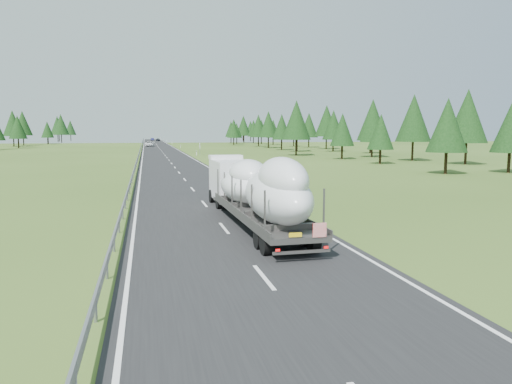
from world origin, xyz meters
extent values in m
plane|color=#38531B|center=(0.00, 0.00, 0.00)|extent=(400.00, 400.00, 0.00)
cube|color=black|center=(0.00, 100.00, 0.01)|extent=(10.00, 400.00, 0.02)
cube|color=slate|center=(-5.30, 100.00, 0.60)|extent=(0.08, 400.00, 0.32)
cylinder|color=slate|center=(-5.30, 0.00, 0.30)|extent=(0.10, 0.10, 0.60)
cube|color=silver|center=(6.50, 30.00, 0.50)|extent=(0.12, 0.07, 1.00)
cube|color=black|center=(6.50, 30.00, 0.82)|extent=(0.13, 0.08, 0.12)
cube|color=silver|center=(6.50, 80.00, 0.50)|extent=(0.12, 0.07, 1.00)
cube|color=black|center=(6.50, 80.00, 0.82)|extent=(0.13, 0.08, 0.12)
cube|color=silver|center=(6.50, 130.00, 0.50)|extent=(0.12, 0.07, 1.00)
cube|color=black|center=(6.50, 130.00, 0.82)|extent=(0.13, 0.08, 0.12)
cube|color=silver|center=(6.50, 180.00, 0.50)|extent=(0.12, 0.07, 1.00)
cube|color=black|center=(6.50, 180.00, 0.82)|extent=(0.13, 0.08, 0.12)
cube|color=silver|center=(6.50, 230.00, 0.50)|extent=(0.12, 0.07, 1.00)
cube|color=black|center=(6.50, 230.00, 0.82)|extent=(0.13, 0.08, 0.12)
cube|color=silver|center=(6.50, 280.00, 0.50)|extent=(0.12, 0.07, 1.00)
cube|color=black|center=(6.50, 280.00, 0.82)|extent=(0.13, 0.08, 0.12)
cube|color=silver|center=(6.50, 330.00, 0.50)|extent=(0.12, 0.07, 1.00)
cube|color=black|center=(6.50, 330.00, 0.82)|extent=(0.13, 0.08, 0.12)
cylinder|color=slate|center=(7.20, 80.00, 1.00)|extent=(0.08, 0.08, 2.00)
cube|color=silver|center=(7.20, 80.00, 2.00)|extent=(0.05, 0.90, 1.20)
cylinder|color=black|center=(39.25, 27.23, 1.47)|extent=(0.36, 0.36, 2.94)
cone|color=black|center=(39.25, 27.23, 5.55)|extent=(4.57, 4.57, 6.12)
cylinder|color=black|center=(43.72, 42.06, 1.95)|extent=(0.36, 0.36, 3.89)
cone|color=black|center=(43.72, 42.06, 7.35)|extent=(6.05, 6.05, 8.10)
cylinder|color=black|center=(40.87, 52.69, 1.93)|extent=(0.36, 0.36, 3.86)
cone|color=black|center=(40.87, 52.69, 7.30)|extent=(6.01, 6.01, 8.05)
cylinder|color=black|center=(39.42, 65.47, 1.92)|extent=(0.36, 0.36, 3.84)
cone|color=black|center=(39.42, 65.47, 7.26)|extent=(5.98, 5.98, 8.01)
cylinder|color=black|center=(46.83, 81.95, 1.53)|extent=(0.36, 0.36, 3.06)
cone|color=black|center=(46.83, 81.95, 5.78)|extent=(4.76, 4.76, 6.37)
cylinder|color=black|center=(42.04, 93.10, 1.76)|extent=(0.36, 0.36, 3.52)
cone|color=black|center=(42.04, 93.10, 6.65)|extent=(5.48, 5.48, 7.33)
cylinder|color=black|center=(46.48, 109.93, 2.13)|extent=(0.36, 0.36, 4.26)
cone|color=black|center=(46.48, 109.93, 8.04)|extent=(6.62, 6.62, 8.87)
cylinder|color=black|center=(46.24, 124.94, 1.85)|extent=(0.36, 0.36, 3.70)
cone|color=black|center=(46.24, 124.94, 6.98)|extent=(5.75, 5.75, 7.70)
cylinder|color=black|center=(44.66, 136.09, 1.48)|extent=(0.36, 0.36, 2.97)
cone|color=black|center=(44.66, 136.09, 5.61)|extent=(4.62, 4.62, 6.19)
cylinder|color=black|center=(42.26, 154.63, 1.60)|extent=(0.36, 0.36, 3.19)
cone|color=black|center=(42.26, 154.63, 6.03)|extent=(4.96, 4.96, 6.65)
cylinder|color=black|center=(41.09, 168.92, 1.64)|extent=(0.36, 0.36, 3.28)
cone|color=black|center=(41.09, 168.92, 6.20)|extent=(5.11, 5.11, 6.84)
cylinder|color=black|center=(40.90, 182.90, 1.67)|extent=(0.36, 0.36, 3.35)
cone|color=black|center=(40.90, 182.90, 6.33)|extent=(5.21, 5.21, 6.98)
cylinder|color=black|center=(39.12, 194.89, 1.88)|extent=(0.36, 0.36, 3.76)
cone|color=black|center=(39.12, 194.89, 7.09)|extent=(5.84, 5.84, 7.82)
cylinder|color=black|center=(41.25, 207.08, 2.11)|extent=(0.36, 0.36, 4.23)
cone|color=black|center=(41.25, 207.08, 7.99)|extent=(6.58, 6.58, 8.81)
cylinder|color=black|center=(47.99, 222.98, 1.76)|extent=(0.36, 0.36, 3.51)
cone|color=black|center=(47.99, 222.98, 6.64)|extent=(5.47, 5.47, 7.32)
cylinder|color=black|center=(46.91, 237.48, 1.56)|extent=(0.36, 0.36, 3.13)
cone|color=black|center=(46.91, 237.48, 5.91)|extent=(4.86, 4.86, 6.51)
cylinder|color=black|center=(44.30, 250.62, 1.99)|extent=(0.36, 0.36, 3.98)
cone|color=black|center=(44.30, 250.62, 7.52)|extent=(6.19, 6.19, 8.29)
cylinder|color=black|center=(30.77, 27.40, 1.53)|extent=(0.36, 0.36, 3.05)
cone|color=black|center=(30.77, 27.40, 5.77)|extent=(4.75, 4.75, 6.36)
cylinder|color=black|center=(31.67, 46.25, 1.32)|extent=(0.36, 0.36, 2.63)
cone|color=black|center=(31.67, 46.25, 4.97)|extent=(4.09, 4.09, 5.48)
cylinder|color=black|center=(30.96, 60.03, 1.42)|extent=(0.36, 0.36, 2.83)
cone|color=black|center=(30.96, 60.03, 5.35)|extent=(4.40, 4.40, 5.90)
cylinder|color=black|center=(26.80, 74.90, 1.95)|extent=(0.36, 0.36, 3.90)
cone|color=black|center=(26.80, 74.90, 7.36)|extent=(6.07, 6.07, 8.12)
cylinder|color=black|center=(33.10, 94.79, 1.84)|extent=(0.36, 0.36, 3.67)
cone|color=black|center=(33.10, 94.79, 6.94)|extent=(5.71, 5.71, 7.65)
cylinder|color=black|center=(32.05, 105.47, 1.65)|extent=(0.36, 0.36, 3.31)
cone|color=black|center=(32.05, 105.47, 6.25)|extent=(5.15, 5.15, 6.89)
cylinder|color=black|center=(32.51, 122.35, 1.90)|extent=(0.36, 0.36, 3.79)
cone|color=black|center=(32.51, 122.35, 7.16)|extent=(5.90, 5.90, 7.90)
cylinder|color=black|center=(32.97, 138.11, 1.81)|extent=(0.36, 0.36, 3.62)
cone|color=black|center=(32.97, 138.11, 6.84)|extent=(5.63, 5.63, 7.54)
cylinder|color=black|center=(27.56, 155.31, 1.59)|extent=(0.36, 0.36, 3.18)
cone|color=black|center=(27.56, 155.31, 6.01)|extent=(4.95, 4.95, 6.63)
cylinder|color=black|center=(31.93, 173.25, 1.42)|extent=(0.36, 0.36, 2.84)
cone|color=black|center=(31.93, 173.25, 5.37)|extent=(4.42, 4.42, 5.92)
cylinder|color=black|center=(31.60, 185.11, 1.58)|extent=(0.36, 0.36, 3.17)
cone|color=black|center=(31.60, 185.11, 5.99)|extent=(4.93, 4.93, 6.60)
cylinder|color=black|center=(-41.08, 136.09, 1.66)|extent=(0.36, 0.36, 3.33)
cone|color=black|center=(-41.08, 136.09, 6.28)|extent=(5.17, 5.17, 6.93)
cylinder|color=black|center=(-46.81, 154.63, 2.04)|extent=(0.36, 0.36, 4.08)
cone|color=black|center=(-46.81, 154.63, 7.71)|extent=(6.35, 6.35, 8.51)
cylinder|color=black|center=(-46.93, 168.92, 2.10)|extent=(0.36, 0.36, 4.20)
cone|color=black|center=(-46.93, 168.92, 7.94)|extent=(6.54, 6.54, 8.76)
cylinder|color=black|center=(-41.23, 182.90, 1.51)|extent=(0.36, 0.36, 3.02)
cone|color=black|center=(-41.23, 182.90, 5.70)|extent=(4.69, 4.69, 6.28)
cylinder|color=black|center=(-43.21, 194.89, 1.49)|extent=(0.36, 0.36, 2.99)
cone|color=black|center=(-43.21, 194.89, 5.65)|extent=(4.65, 4.65, 6.23)
cylinder|color=black|center=(-39.87, 207.08, 2.13)|extent=(0.36, 0.36, 4.27)
cone|color=black|center=(-39.87, 207.08, 8.06)|extent=(6.63, 6.63, 8.89)
cylinder|color=black|center=(-43.90, 222.98, 2.07)|extent=(0.36, 0.36, 4.14)
cone|color=black|center=(-43.90, 222.98, 7.83)|extent=(6.45, 6.45, 8.63)
cylinder|color=black|center=(-45.62, 237.48, 1.93)|extent=(0.36, 0.36, 3.85)
cone|color=black|center=(-45.62, 237.48, 7.28)|extent=(5.99, 5.99, 8.03)
cylinder|color=black|center=(-42.04, 250.62, 1.84)|extent=(0.36, 0.36, 3.67)
cone|color=black|center=(-42.04, 250.62, 6.94)|extent=(5.71, 5.71, 7.65)
cube|color=silver|center=(1.73, 7.95, 1.77)|extent=(2.44, 4.71, 2.61)
cube|color=black|center=(1.73, 10.32, 2.24)|extent=(2.14, 0.13, 1.30)
cube|color=silver|center=(1.73, 10.00, 3.21)|extent=(2.36, 1.17, 0.28)
cube|color=#575452|center=(1.73, 7.02, 0.51)|extent=(2.40, 2.85, 0.23)
cylinder|color=black|center=(0.66, 9.63, 0.47)|extent=(0.35, 0.94, 0.93)
cylinder|color=black|center=(2.80, 9.63, 0.47)|extent=(0.35, 0.94, 0.93)
cylinder|color=black|center=(0.66, 6.65, 0.47)|extent=(0.35, 0.94, 0.93)
cylinder|color=black|center=(2.80, 6.65, 0.47)|extent=(0.35, 0.94, 0.93)
cube|color=#575452|center=(1.73, -0.90, 0.86)|extent=(2.83, 13.10, 0.24)
cube|color=#575452|center=(0.49, -0.90, 1.09)|extent=(0.37, 13.04, 0.22)
cube|color=#575452|center=(2.97, -0.90, 1.09)|extent=(0.37, 13.04, 0.22)
cube|color=#575452|center=(0.49, -6.49, 1.86)|extent=(0.07, 0.07, 1.77)
cube|color=#575452|center=(2.97, -6.49, 1.86)|extent=(0.07, 0.07, 1.77)
cube|color=#575452|center=(0.49, -4.25, 1.86)|extent=(0.07, 0.07, 1.77)
cube|color=#575452|center=(2.97, -4.25, 1.86)|extent=(0.07, 0.07, 1.77)
cube|color=#575452|center=(0.49, -2.02, 1.86)|extent=(0.07, 0.07, 1.77)
cube|color=#575452|center=(2.97, -2.02, 1.86)|extent=(0.07, 0.07, 1.77)
cube|color=#575452|center=(0.49, 0.22, 1.86)|extent=(0.07, 0.07, 1.77)
cube|color=#575452|center=(2.97, 0.22, 1.86)|extent=(0.07, 0.07, 1.77)
cube|color=#575452|center=(0.49, 2.45, 1.86)|extent=(0.07, 0.07, 1.77)
cube|color=#575452|center=(2.97, 2.45, 1.86)|extent=(0.07, 0.07, 1.77)
cube|color=#575452|center=(0.49, 4.69, 1.86)|extent=(0.07, 0.07, 1.77)
cube|color=#575452|center=(2.97, 4.69, 1.86)|extent=(0.07, 0.07, 1.77)
cylinder|color=black|center=(0.70, -5.93, 0.47)|extent=(0.40, 0.94, 0.93)
cylinder|color=black|center=(2.75, -5.93, 0.47)|extent=(0.40, 0.94, 0.93)
cylinder|color=black|center=(0.70, -4.81, 0.47)|extent=(0.40, 0.94, 0.93)
cylinder|color=black|center=(2.75, -4.81, 0.47)|extent=(0.40, 0.94, 0.93)
cube|color=#575452|center=(1.73, -7.38, 0.42)|extent=(2.33, 0.17, 0.11)
cube|color=red|center=(2.43, -7.44, 1.26)|extent=(0.56, 0.05, 0.56)
cube|color=yellow|center=(1.45, -7.44, 1.12)|extent=(0.51, 0.05, 0.17)
cube|color=red|center=(0.75, -7.44, 0.56)|extent=(0.17, 0.06, 0.09)
cube|color=red|center=(2.71, -7.44, 0.56)|extent=(0.17, 0.06, 0.09)
ellipsoid|color=white|center=(1.73, -3.88, 2.17)|extent=(2.65, 7.58, 2.38)
ellipsoid|color=white|center=(1.73, -4.82, 3.00)|extent=(1.99, 4.81, 1.91)
ellipsoid|color=white|center=(1.73, 2.45, 1.99)|extent=(2.90, 6.13, 2.02)
ellipsoid|color=white|center=(1.73, 1.70, 2.70)|extent=(2.18, 3.89, 1.62)
imported|color=silver|center=(-2.68, 146.05, 0.85)|extent=(2.95, 6.16, 1.70)
imported|color=black|center=(2.35, 238.57, 0.72)|extent=(2.00, 4.34, 1.44)
imported|color=#191B47|center=(-0.38, 250.90, 0.72)|extent=(1.82, 4.47, 1.44)
camera|label=1|loc=(-3.88, -25.35, 5.04)|focal=35.00mm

